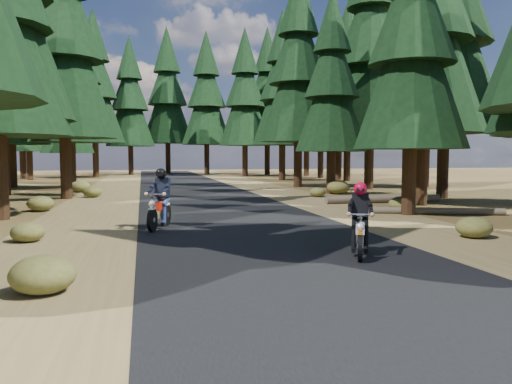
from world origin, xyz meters
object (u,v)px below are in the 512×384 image
log_near (384,199)px  rider_follow (160,209)px  log_far (437,211)px  rider_lead (360,232)px

log_near → rider_follow: 11.23m
log_far → rider_follow: 9.57m
log_near → rider_follow: rider_follow is taller
log_far → rider_lead: (-5.66, -6.05, 0.38)m
rider_follow → log_near: bearing=-129.5°
log_near → rider_follow: (-9.69, -5.65, 0.40)m
log_far → rider_lead: size_ratio=2.58×
log_far → log_near: bearing=107.2°
log_near → log_far: log_near is taller
rider_follow → rider_lead: bearing=149.1°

